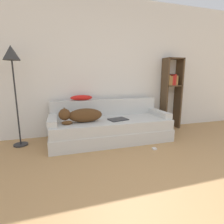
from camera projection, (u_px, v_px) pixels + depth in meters
The scene contains 11 objects.
wall_back at pixel (113, 68), 3.63m from camera, with size 6.83×0.06×2.70m.
couch at pixel (111, 130), 3.26m from camera, with size 2.18×0.87×0.40m.
couch_backrest at pixel (105, 107), 3.53m from camera, with size 2.14×0.15×0.32m.
couch_arm_left at pixel (53, 120), 2.92m from camera, with size 0.15×0.68×0.10m.
couch_arm_right at pixel (159, 113), 3.49m from camera, with size 0.15×0.68×0.10m.
dog at pixel (81, 115), 2.96m from camera, with size 0.73×0.24×0.27m.
laptop at pixel (118, 119), 3.16m from camera, with size 0.37×0.31×0.02m.
throw_pillow at pixel (81, 98), 3.34m from camera, with size 0.42×0.15×0.10m.
bookshelf at pixel (171, 89), 3.92m from camera, with size 0.41×0.26×1.57m.
floor_lamp at pixel (12, 63), 2.76m from camera, with size 0.26×0.26×1.65m.
power_adapter at pixel (154, 149), 2.86m from camera, with size 0.06×0.06×0.03m.
Camera 1 is at (-1.09, -0.63, 1.16)m, focal length 28.00 mm.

